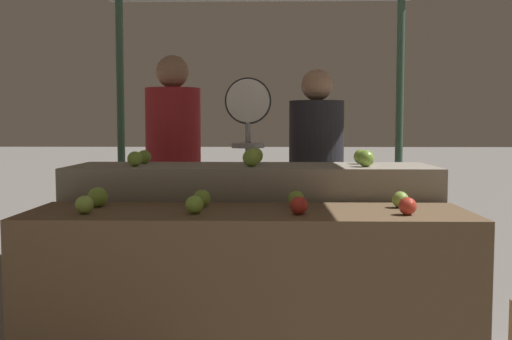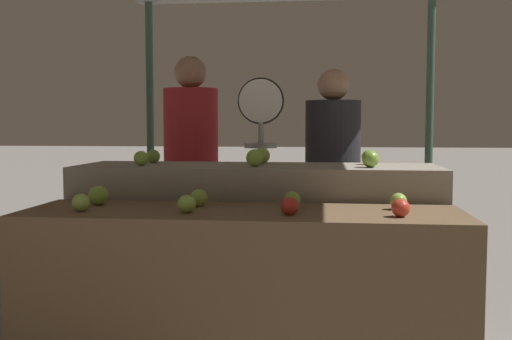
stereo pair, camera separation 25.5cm
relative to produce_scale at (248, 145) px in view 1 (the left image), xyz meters
The scene contains 19 objects.
display_counter_front 1.34m from the produce_scale, 88.02° to the right, with size 1.87×0.55×0.85m, color brown.
display_counter_back 0.81m from the produce_scale, 85.90° to the right, with size 1.87×0.55×1.01m, color gray.
apple_front_0 1.43m from the produce_scale, 116.25° to the right, with size 0.08×0.08×0.08m, color #8EB247.
apple_front_1 1.28m from the produce_scale, 97.93° to the right, with size 0.08×0.08×0.08m, color #84AD3D.
apple_front_2 1.30m from the produce_scale, 78.84° to the right, with size 0.07×0.07×0.07m, color #AD281E.
apple_front_3 1.46m from the produce_scale, 61.53° to the right, with size 0.07×0.07×0.07m, color red.
apple_front_4 1.25m from the produce_scale, 120.62° to the right, with size 0.09×0.09×0.09m, color #84AD3D.
apple_front_5 1.08m from the produce_scale, 99.05° to the right, with size 0.08×0.08×0.08m, color #84AD3D.
apple_front_6 1.11m from the produce_scale, 76.81° to the right, with size 0.07×0.07×0.07m, color #7AA338.
apple_front_7 1.29m from the produce_scale, 56.38° to the right, with size 0.07×0.07×0.07m, color #8EB247.
apple_back_0 0.87m from the produce_scale, 129.51° to the right, with size 0.08×0.08×0.08m, color #84AD3D.
apple_back_1 0.67m from the produce_scale, 86.52° to the right, with size 0.09×0.09×0.09m, color #84AD3D.
apple_back_2 0.91m from the produce_scale, 47.43° to the right, with size 0.08×0.08×0.08m, color #7AA338.
apple_back_3 0.71m from the produce_scale, 140.56° to the right, with size 0.07×0.07×0.07m, color #7AA338.
apple_back_4 0.45m from the produce_scale, 83.26° to the right, with size 0.09×0.09×0.09m, color #8EB247.
apple_back_5 0.77m from the produce_scale, 35.85° to the right, with size 0.08×0.08×0.08m, color #7AA338.
produce_scale is the anchor object (origin of this frame).
person_vendor_at_scale 0.58m from the produce_scale, 35.84° to the left, with size 0.49×0.49×1.58m.
person_customer_left 0.67m from the produce_scale, 143.22° to the left, with size 0.51×0.51×1.68m.
Camera 1 is at (0.09, -2.51, 1.22)m, focal length 42.00 mm.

